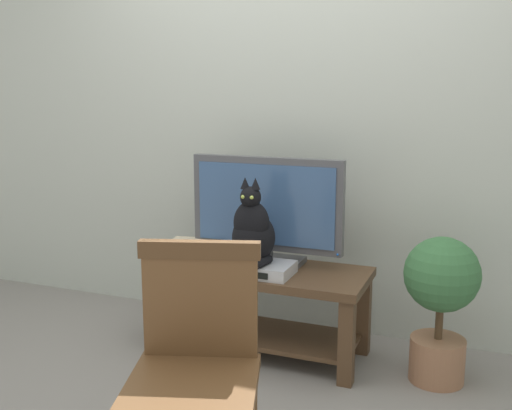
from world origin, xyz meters
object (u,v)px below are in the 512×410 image
object	(u,v)px
media_box	(254,268)
potted_plant	(441,297)
cat	(253,231)
wooden_chair	(196,355)
tv_stand	(260,295)
tv	(266,209)
book_stack	(192,248)

from	to	relation	value
media_box	potted_plant	xyz separation A→B (m)	(0.90, 0.12, -0.07)
cat	potted_plant	distance (m)	0.95
cat	wooden_chair	xyz separation A→B (m)	(0.22, -1.05, -0.17)
tv_stand	media_box	distance (m)	0.21
cat	wooden_chair	distance (m)	1.08
tv	potted_plant	distance (m)	0.97
tv_stand	potted_plant	size ratio (longest dim) A/B	1.59
cat	tv	bearing A→B (deg)	92.26
tv	cat	distance (m)	0.22
media_box	potted_plant	bearing A→B (deg)	7.31
potted_plant	tv	bearing A→B (deg)	174.65
tv_stand	potted_plant	xyz separation A→B (m)	(0.91, 0.01, 0.10)
media_box	book_stack	distance (m)	0.44
wooden_chair	book_stack	world-z (taller)	wooden_chair
cat	potted_plant	xyz separation A→B (m)	(0.90, 0.13, -0.27)
tv_stand	wooden_chair	xyz separation A→B (m)	(0.23, -1.16, 0.20)
media_box	book_stack	size ratio (longest dim) A/B	1.51
tv_stand	tv	bearing A→B (deg)	89.98
wooden_chair	cat	bearing A→B (deg)	101.82
cat	potted_plant	bearing A→B (deg)	8.05
tv	cat	size ratio (longest dim) A/B	1.90
tv_stand	media_box	bearing A→B (deg)	-85.92
cat	book_stack	bearing A→B (deg)	161.08
cat	media_box	bearing A→B (deg)	95.55
book_stack	tv_stand	bearing A→B (deg)	-4.14
wooden_chair	book_stack	xyz separation A→B (m)	(-0.64, 1.19, 0.00)
cat	book_stack	size ratio (longest dim) A/B	1.65
tv_stand	cat	world-z (taller)	cat
tv	book_stack	bearing A→B (deg)	-170.38
tv_stand	wooden_chair	world-z (taller)	wooden_chair
tv_stand	book_stack	xyz separation A→B (m)	(-0.41, 0.03, 0.20)
tv_stand	tv	xyz separation A→B (m)	(0.00, 0.10, 0.44)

